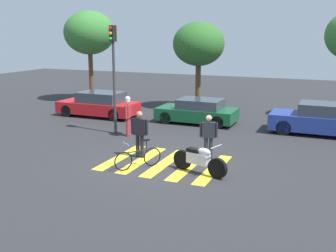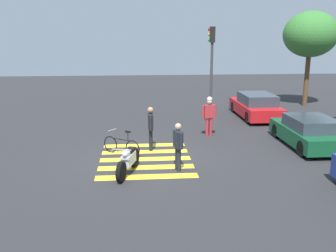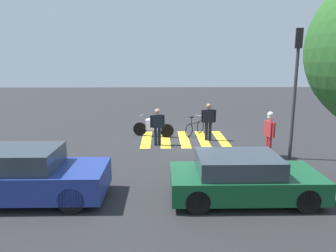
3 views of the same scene
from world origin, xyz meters
name	(u,v)px [view 1 (image 1 of 3)]	position (x,y,z in m)	size (l,w,h in m)	color
ground_plane	(165,163)	(0.00, 0.00, 0.00)	(60.00, 60.00, 0.00)	#2B2B2D
police_motorcycle	(199,160)	(1.49, -0.60, 0.47)	(2.04, 0.86, 1.05)	black
leaning_bicycle	(138,158)	(-0.61, -0.90, 0.37)	(1.09, 1.41, 0.99)	black
officer_on_foot	(140,131)	(-1.13, 0.24, 1.01)	(0.69, 0.23, 1.75)	black
officer_by_motorcycle	(209,134)	(1.26, 1.07, 0.93)	(0.65, 0.31, 1.64)	#1E232D
pedestrian_bystander	(128,113)	(-3.09, 2.97, 1.05)	(0.29, 0.67, 1.81)	#B22D33
crosswalk_stripes	(165,163)	(0.00, 0.00, 0.00)	(4.05, 3.35, 0.01)	yellow
car_red_convertible	(99,105)	(-6.73, 6.30, 0.65)	(4.40, 1.88, 1.36)	black
car_green_compact	(198,111)	(-1.11, 6.76, 0.60)	(4.01, 1.89, 1.25)	black
car_blue_hatchback	(323,120)	(4.91, 6.67, 0.69)	(4.52, 1.86, 1.44)	black
traffic_light_pole	(113,63)	(-3.87, 3.16, 3.21)	(0.30, 0.35, 4.86)	#38383D
street_tree_near	(89,33)	(-10.04, 10.63, 4.51)	(3.35, 3.35, 5.95)	brown
street_tree_mid	(199,44)	(-2.44, 10.63, 3.86)	(3.05, 3.05, 5.19)	brown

